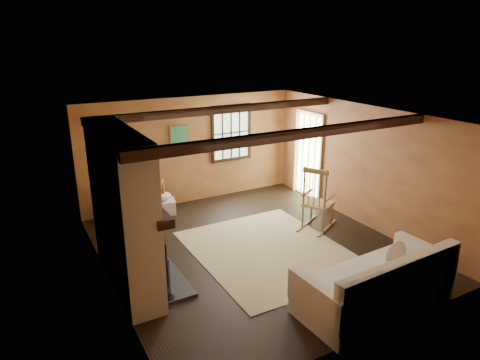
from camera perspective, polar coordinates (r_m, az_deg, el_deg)
ground at (r=7.79m, az=1.79°, el=-9.12°), size 5.50×5.50×0.00m
room_envelope at (r=7.50m, az=2.36°, el=3.20°), size 5.02×5.52×2.44m
fireplace at (r=6.57m, az=-15.12°, el=-4.65°), size 1.02×2.30×2.40m
rug at (r=7.74m, az=3.85°, el=-9.36°), size 2.50×3.00×0.01m
rocking_chair at (r=8.52m, az=10.26°, el=-2.95°), size 1.04×0.87×1.28m
sofa at (r=6.40m, az=17.87°, el=-13.43°), size 2.30×1.10×0.91m
firewood_pile at (r=9.16m, az=-16.32°, el=-4.59°), size 0.75×0.14×0.27m
laundry_basket at (r=9.35m, az=-10.20°, el=-3.55°), size 0.57×0.48×0.30m
basket_pillow at (r=9.26m, az=-10.28°, el=-2.16°), size 0.43×0.37×0.19m
armchair at (r=8.95m, az=-13.45°, el=-2.97°), size 1.24×1.23×0.83m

